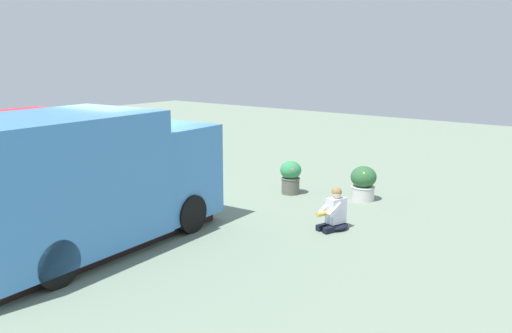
% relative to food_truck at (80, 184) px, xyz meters
% --- Properties ---
extents(ground_plane, '(40.00, 40.00, 0.00)m').
position_rel_food_truck_xyz_m(ground_plane, '(0.99, -1.75, -1.15)').
color(ground_plane, gray).
extents(food_truck, '(3.00, 5.20, 2.38)m').
position_rel_food_truck_xyz_m(food_truck, '(0.00, 0.00, 0.00)').
color(food_truck, '#407FC3').
rests_on(food_truck, ground_plane).
extents(person_customer, '(0.57, 0.79, 0.84)m').
position_rel_food_truck_xyz_m(person_customer, '(-2.92, -3.59, -0.83)').
color(person_customer, black).
rests_on(person_customer, ground_plane).
extents(planter_flowering_near, '(0.59, 0.59, 0.80)m').
position_rel_food_truck_xyz_m(planter_flowering_near, '(-2.36, -5.85, -0.73)').
color(planter_flowering_near, silver).
rests_on(planter_flowering_near, ground_plane).
extents(planter_flowering_far, '(0.51, 0.51, 0.80)m').
position_rel_food_truck_xyz_m(planter_flowering_far, '(-0.71, -5.28, -0.71)').
color(planter_flowering_far, '#55564A').
rests_on(planter_flowering_far, ground_plane).
extents(plaza_bench, '(1.59, 1.44, 0.50)m').
position_rel_food_truck_xyz_m(plaza_bench, '(2.85, -4.11, -0.77)').
color(plaza_bench, brown).
rests_on(plaza_bench, ground_plane).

